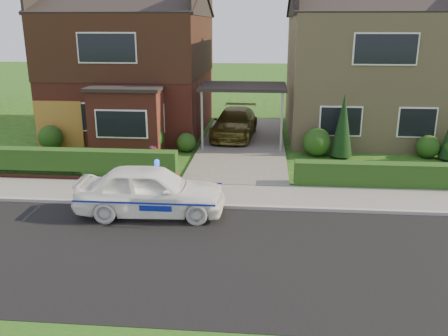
# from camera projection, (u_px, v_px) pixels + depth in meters

# --- Properties ---
(ground) EXTENTS (120.00, 120.00, 0.00)m
(ground) POSITION_uv_depth(u_px,v_px,m) (220.00, 255.00, 11.45)
(ground) COLOR #144813
(ground) RESTS_ON ground
(road) EXTENTS (60.00, 6.00, 0.02)m
(road) POSITION_uv_depth(u_px,v_px,m) (220.00, 255.00, 11.45)
(road) COLOR black
(road) RESTS_ON ground
(kerb) EXTENTS (60.00, 0.16, 0.12)m
(kerb) POSITION_uv_depth(u_px,v_px,m) (230.00, 207.00, 14.34)
(kerb) COLOR #9E9993
(kerb) RESTS_ON ground
(sidewalk) EXTENTS (60.00, 2.00, 0.10)m
(sidewalk) POSITION_uv_depth(u_px,v_px,m) (232.00, 195.00, 15.34)
(sidewalk) COLOR slate
(sidewalk) RESTS_ON ground
(driveway) EXTENTS (3.80, 12.00, 0.12)m
(driveway) POSITION_uv_depth(u_px,v_px,m) (243.00, 144.00, 21.92)
(driveway) COLOR #666059
(driveway) RESTS_ON ground
(house_left) EXTENTS (7.50, 9.53, 7.25)m
(house_left) POSITION_uv_depth(u_px,v_px,m) (133.00, 56.00, 24.09)
(house_left) COLOR maroon
(house_left) RESTS_ON ground
(house_right) EXTENTS (7.50, 8.06, 7.25)m
(house_right) POSITION_uv_depth(u_px,v_px,m) (365.00, 61.00, 23.24)
(house_right) COLOR tan
(house_right) RESTS_ON ground
(carport_link) EXTENTS (3.80, 3.00, 2.77)m
(carport_link) POSITION_uv_depth(u_px,v_px,m) (243.00, 88.00, 21.12)
(carport_link) COLOR black
(carport_link) RESTS_ON ground
(garage_door) EXTENTS (2.20, 0.10, 2.10)m
(garage_door) POSITION_uv_depth(u_px,v_px,m) (59.00, 124.00, 21.34)
(garage_door) COLOR brown
(garage_door) RESTS_ON ground
(dwarf_wall) EXTENTS (7.70, 0.25, 0.36)m
(dwarf_wall) POSITION_uv_depth(u_px,v_px,m) (73.00, 175.00, 16.94)
(dwarf_wall) COLOR maroon
(dwarf_wall) RESTS_ON ground
(hedge_left) EXTENTS (7.50, 0.55, 0.90)m
(hedge_left) POSITION_uv_depth(u_px,v_px,m) (75.00, 179.00, 17.13)
(hedge_left) COLOR black
(hedge_left) RESTS_ON ground
(hedge_right) EXTENTS (7.50, 0.55, 0.80)m
(hedge_right) POSITION_uv_depth(u_px,v_px,m) (405.00, 189.00, 16.06)
(hedge_right) COLOR black
(hedge_right) RESTS_ON ground
(shrub_left_far) EXTENTS (1.08, 1.08, 1.08)m
(shrub_left_far) POSITION_uv_depth(u_px,v_px,m) (51.00, 137.00, 21.07)
(shrub_left_far) COLOR black
(shrub_left_far) RESTS_ON ground
(shrub_left_mid) EXTENTS (1.32, 1.32, 1.32)m
(shrub_left_mid) POSITION_uv_depth(u_px,v_px,m) (149.00, 138.00, 20.46)
(shrub_left_mid) COLOR black
(shrub_left_mid) RESTS_ON ground
(shrub_left_near) EXTENTS (0.84, 0.84, 0.84)m
(shrub_left_near) POSITION_uv_depth(u_px,v_px,m) (186.00, 142.00, 20.68)
(shrub_left_near) COLOR black
(shrub_left_near) RESTS_ON ground
(shrub_right_near) EXTENTS (1.20, 1.20, 1.20)m
(shrub_right_near) POSITION_uv_depth(u_px,v_px,m) (317.00, 142.00, 19.97)
(shrub_right_near) COLOR black
(shrub_right_near) RESTS_ON ground
(shrub_right_mid) EXTENTS (0.96, 0.96, 0.96)m
(shrub_right_mid) POSITION_uv_depth(u_px,v_px,m) (428.00, 147.00, 19.71)
(shrub_right_mid) COLOR black
(shrub_right_mid) RESTS_ON ground
(conifer_a) EXTENTS (0.90, 0.90, 2.60)m
(conifer_a) POSITION_uv_depth(u_px,v_px,m) (343.00, 127.00, 19.49)
(conifer_a) COLOR black
(conifer_a) RESTS_ON ground
(police_car) EXTENTS (3.97, 4.39, 1.63)m
(police_car) POSITION_uv_depth(u_px,v_px,m) (151.00, 191.00, 13.71)
(police_car) COLOR white
(police_car) RESTS_ON ground
(driveway_car) EXTENTS (2.24, 4.76, 1.34)m
(driveway_car) POSITION_uv_depth(u_px,v_px,m) (235.00, 123.00, 22.90)
(driveway_car) COLOR brown
(driveway_car) RESTS_ON driveway
(potted_plant_b) EXTENTS (0.50, 0.49, 0.71)m
(potted_plant_b) POSITION_uv_depth(u_px,v_px,m) (168.00, 167.00, 17.28)
(potted_plant_b) COLOR gray
(potted_plant_b) RESTS_ON ground
(potted_plant_c) EXTENTS (0.59, 0.59, 0.80)m
(potted_plant_c) POSITION_uv_depth(u_px,v_px,m) (154.00, 157.00, 18.54)
(potted_plant_c) COLOR gray
(potted_plant_c) RESTS_ON ground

